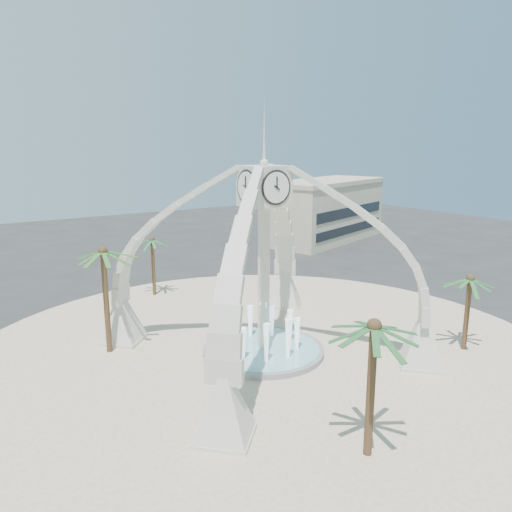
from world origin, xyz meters
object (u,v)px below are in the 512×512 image
fountain (263,349)px  palm_north (152,240)px  palm_east (470,280)px  palm_west (103,253)px  clock_tower (264,258)px  palm_south (374,328)px

fountain → palm_north: 16.99m
palm_east → palm_west: palm_west is taller
clock_tower → palm_west: size_ratio=2.34×
clock_tower → palm_west: clock_tower is taller
palm_east → palm_west: 23.88m
clock_tower → palm_south: (-2.38, -11.66, -0.47)m
palm_east → palm_west: (-20.03, 12.86, 1.88)m
palm_east → palm_south: palm_south is taller
palm_west → palm_north: bearing=54.2°
palm_east → palm_north: 26.42m
palm_west → palm_east: bearing=-32.7°
palm_south → palm_north: bearing=87.0°
clock_tower → palm_east: size_ratio=3.18×
palm_east → palm_south: (-14.00, -4.68, 1.11)m
fountain → palm_east: bearing=-31.0°
palm_east → palm_west: size_ratio=0.74×
palm_north → palm_south: palm_south is taller
fountain → palm_north: bearing=93.3°
fountain → palm_south: 13.21m
clock_tower → fountain: (0.00, 0.00, -6.20)m
fountain → palm_west: 12.16m
palm_east → palm_north: palm_north is taller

